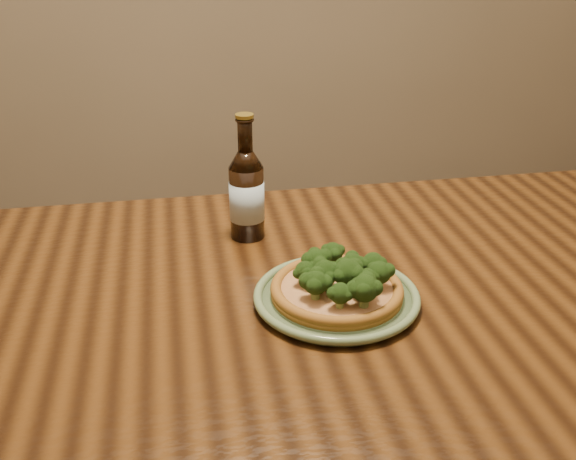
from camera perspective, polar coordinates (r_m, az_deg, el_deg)
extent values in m
cube|color=#44260E|center=(1.09, 0.47, -6.58)|extent=(1.60, 0.90, 0.04)
cylinder|color=#44260E|center=(1.84, 21.20, -7.69)|extent=(0.07, 0.07, 0.71)
cylinder|color=#677E56|center=(1.07, 4.12, -5.87)|extent=(0.24, 0.24, 0.01)
torus|color=#677E56|center=(1.06, 4.13, -5.55)|extent=(0.26, 0.26, 0.01)
torus|color=#677E56|center=(1.07, 4.13, -5.60)|extent=(0.21, 0.21, 0.01)
cylinder|color=#8F5C20|center=(1.06, 4.14, -5.32)|extent=(0.21, 0.21, 0.01)
torus|color=#8F5C20|center=(1.06, 4.15, -4.95)|extent=(0.21, 0.21, 0.02)
cylinder|color=#FBE199|center=(1.06, 4.15, -4.95)|extent=(0.17, 0.17, 0.01)
sphere|color=#2B4D18|center=(1.04, 3.12, -3.56)|extent=(0.05, 0.05, 0.04)
sphere|color=#2B4D18|center=(1.03, 5.11, -3.59)|extent=(0.06, 0.06, 0.04)
sphere|color=#2B4D18|center=(1.08, 7.22, -2.77)|extent=(0.05, 0.05, 0.03)
sphere|color=#2B4D18|center=(1.01, 2.35, -4.49)|extent=(0.05, 0.05, 0.04)
sphere|color=#2B4D18|center=(1.07, 2.46, -2.58)|extent=(0.04, 0.04, 0.04)
sphere|color=#2B4D18|center=(1.02, 6.55, -4.37)|extent=(0.05, 0.05, 0.03)
sphere|color=#2B4D18|center=(0.99, 4.45, -5.37)|extent=(0.04, 0.04, 0.03)
sphere|color=#2B4D18|center=(1.07, 5.46, -2.84)|extent=(0.04, 0.04, 0.03)
sphere|color=#2B4D18|center=(1.05, 7.77, -3.59)|extent=(0.05, 0.05, 0.04)
sphere|color=#2B4D18|center=(1.05, 1.47, -3.50)|extent=(0.03, 0.03, 0.03)
sphere|color=#2B4D18|center=(1.00, 6.51, -4.94)|extent=(0.05, 0.05, 0.04)
sphere|color=#2B4D18|center=(1.10, 3.81, -1.92)|extent=(0.05, 0.05, 0.03)
cylinder|color=black|center=(1.25, -3.50, 2.34)|extent=(0.06, 0.06, 0.14)
cone|color=black|center=(1.22, -3.60, 6.00)|extent=(0.06, 0.06, 0.03)
cylinder|color=black|center=(1.21, -3.67, 8.07)|extent=(0.03, 0.03, 0.06)
torus|color=black|center=(1.20, -3.70, 9.29)|extent=(0.03, 0.03, 0.01)
cylinder|color=#A58C33|center=(1.20, -3.71, 9.62)|extent=(0.03, 0.03, 0.01)
cylinder|color=silver|center=(1.25, -3.50, 2.53)|extent=(0.07, 0.07, 0.07)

